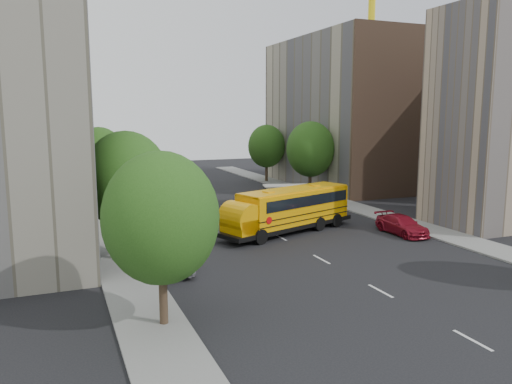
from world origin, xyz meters
TOP-DOWN VIEW (x-y plane):
  - ground at (0.00, 0.00)m, footprint 120.00×120.00m
  - sidewalk_left at (-11.50, 5.00)m, footprint 3.00×80.00m
  - sidewalk_right at (11.50, 5.00)m, footprint 3.00×80.00m
  - lane_markings at (0.00, 10.00)m, footprint 0.15×64.00m
  - building_left_cream at (-18.00, 6.00)m, footprint 10.00×26.00m
  - building_left_redbrick at (-18.00, 28.00)m, footprint 10.00×15.00m
  - building_right_near at (18.00, -4.50)m, footprint 10.00×7.00m
  - building_right_far at (18.00, 20.00)m, footprint 10.00×22.00m
  - building_right_sidewall at (18.00, 9.00)m, footprint 10.10×0.30m
  - tower_crane at (30.25, 28.00)m, footprint 28.50×1.20m
  - street_tree_0 at (-11.00, -14.00)m, footprint 4.80×4.80m
  - street_tree_1 at (-11.00, -4.00)m, footprint 5.12×5.12m
  - street_tree_2 at (-11.00, 14.00)m, footprint 4.99×4.99m
  - street_tree_4 at (11.00, 14.00)m, footprint 5.25×5.25m
  - street_tree_5 at (11.00, 26.00)m, footprint 4.86×4.86m
  - school_bus at (1.07, -0.82)m, footprint 12.09×6.55m
  - safari_truck at (4.69, 7.75)m, footprint 5.65×3.18m
  - parked_car_0 at (-8.80, -6.75)m, footprint 2.27×4.69m
  - parked_car_1 at (-8.80, 11.96)m, footprint 2.01×4.68m
  - parked_car_2 at (-8.80, 24.92)m, footprint 2.71×5.30m
  - parked_car_3 at (8.80, -4.51)m, footprint 1.96×4.80m
  - parked_car_4 at (9.60, 12.09)m, footprint 2.15×4.73m

SIDE VIEW (x-z plane):
  - ground at x=0.00m, z-range 0.00..0.00m
  - lane_markings at x=0.00m, z-range 0.00..0.01m
  - sidewalk_left at x=-11.50m, z-range 0.00..0.12m
  - sidewalk_right at x=11.50m, z-range 0.00..0.12m
  - parked_car_3 at x=8.80m, z-range 0.00..1.39m
  - parked_car_2 at x=-8.80m, z-range 0.00..1.43m
  - parked_car_1 at x=-8.80m, z-range 0.00..1.50m
  - parked_car_0 at x=-8.80m, z-range 0.00..1.54m
  - parked_car_4 at x=9.60m, z-range 0.00..1.57m
  - safari_truck at x=4.69m, z-range 0.07..2.36m
  - school_bus at x=1.07m, z-range 0.20..3.56m
  - street_tree_0 at x=-11.00m, z-range 0.94..8.35m
  - street_tree_5 at x=11.00m, z-range 0.95..8.46m
  - street_tree_2 at x=-11.00m, z-range 0.97..8.68m
  - street_tree_1 at x=-11.00m, z-range 1.00..8.90m
  - street_tree_4 at x=11.00m, z-range 1.02..9.13m
  - building_left_redbrick at x=-18.00m, z-range 0.00..13.00m
  - building_right_near at x=18.00m, z-range 0.00..17.00m
  - building_right_far at x=18.00m, z-range 0.00..18.00m
  - building_right_sidewall at x=18.00m, z-range 0.00..18.00m
  - building_left_cream at x=-18.00m, z-range 0.00..20.00m
  - tower_crane at x=30.25m, z-range 6.60..42.35m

